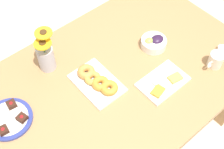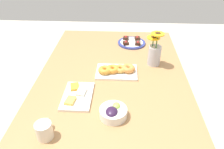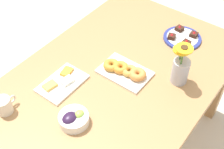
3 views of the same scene
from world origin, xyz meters
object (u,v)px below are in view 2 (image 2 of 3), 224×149
at_px(grape_bowl, 113,112).
at_px(dessert_plate, 132,43).
at_px(dining_table, 112,90).
at_px(coffee_mug, 44,130).
at_px(cheese_platter, 77,95).
at_px(croissant_platter, 117,70).
at_px(flower_vase, 154,53).

height_order(grape_bowl, dessert_plate, grape_bowl).
bearing_deg(dining_table, dessert_plate, -14.60).
bearing_deg(coffee_mug, dining_table, -30.99).
xyz_separation_m(dining_table, cheese_platter, (-0.19, 0.20, 0.10)).
relative_size(coffee_mug, grape_bowl, 0.78).
relative_size(coffee_mug, cheese_platter, 0.44).
bearing_deg(croissant_platter, cheese_platter, 139.76).
bearing_deg(croissant_platter, dining_table, 160.36).
distance_m(grape_bowl, dessert_plate, 0.89).
distance_m(coffee_mug, grape_bowl, 0.35).
height_order(dining_table, flower_vase, flower_vase).
xyz_separation_m(dining_table, flower_vase, (0.21, -0.29, 0.18)).
xyz_separation_m(dining_table, dessert_plate, (0.54, -0.14, 0.10)).
bearing_deg(cheese_platter, dessert_plate, -24.89).
xyz_separation_m(dining_table, croissant_platter, (0.08, -0.03, 0.11)).
relative_size(grape_bowl, cheese_platter, 0.56).
bearing_deg(coffee_mug, flower_vase, -39.94).
relative_size(dining_table, coffee_mug, 13.98).
bearing_deg(grape_bowl, dining_table, 4.02).
xyz_separation_m(coffee_mug, croissant_platter, (0.57, -0.32, -0.02)).
relative_size(grape_bowl, dessert_plate, 0.62).
relative_size(dining_table, grape_bowl, 10.90).
xyz_separation_m(dining_table, coffee_mug, (-0.49, 0.29, 0.13)).
height_order(dining_table, grape_bowl, grape_bowl).
xyz_separation_m(croissant_platter, flower_vase, (0.13, -0.26, 0.07)).
bearing_deg(cheese_platter, croissant_platter, -40.24).
relative_size(croissant_platter, dessert_plate, 1.19).
bearing_deg(flower_vase, coffee_mug, 140.06).
xyz_separation_m(grape_bowl, cheese_platter, (0.15, 0.22, -0.02)).
height_order(dessert_plate, flower_vase, flower_vase).
distance_m(dining_table, grape_bowl, 0.36).
xyz_separation_m(coffee_mug, flower_vase, (0.70, -0.59, 0.05)).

